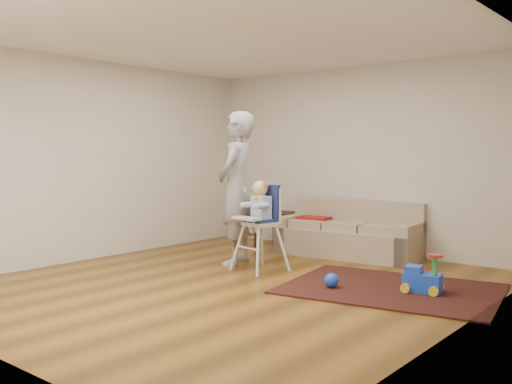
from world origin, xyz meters
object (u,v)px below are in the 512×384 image
Objects in this scene: adult at (236,188)px; side_table at (278,229)px; sofa at (348,229)px; ride_on_toy at (423,272)px; toy_ball at (332,280)px; high_chair at (260,227)px.

side_table is at bearing 174.08° from adult.
sofa is 5.01× the size of ride_on_toy.
sofa is 13.07× the size of toy_ball.
high_chair is 0.57× the size of adult.
ride_on_toy is at bearing 27.69° from toy_ball.
high_chair reaches higher than toy_ball.
sofa is 1.03× the size of adult.
sofa reaches higher than side_table.
ride_on_toy is at bearing -44.97° from sofa.
side_table reaches higher than toy_ball.
toy_ball is at bearing 54.51° from adult.
sofa is at bearing 126.94° from adult.
sofa is 2.02m from toy_ball.
high_chair is at bearing -59.69° from side_table.
toy_ball is 0.08× the size of adult.
toy_ball is (2.12, -1.85, -0.17)m from side_table.
ride_on_toy is at bearing 68.51° from adult.
ride_on_toy is 2.63m from adult.
ride_on_toy is (1.67, -1.38, -0.16)m from sofa.
ride_on_toy is 2.61× the size of toy_ball.
adult reaches higher than high_chair.
high_chair reaches higher than sofa.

